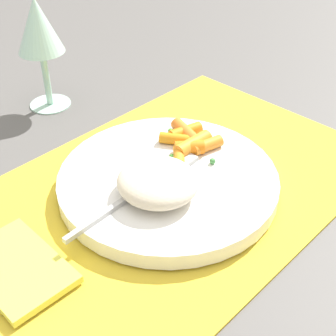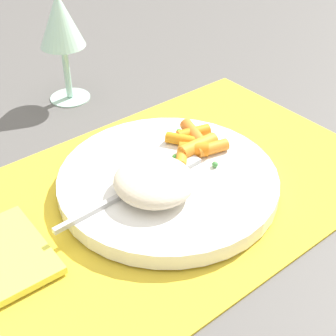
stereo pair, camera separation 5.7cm
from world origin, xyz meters
name	(u,v)px [view 2 (the right image)]	position (x,y,z in m)	size (l,w,h in m)	color
ground_plane	(168,191)	(0.00, 0.00, 0.00)	(2.40, 2.40, 0.00)	#565451
placemat	(168,190)	(0.00, 0.00, 0.00)	(0.52, 0.34, 0.01)	gold
plate	(168,181)	(0.00, 0.00, 0.02)	(0.26, 0.26, 0.02)	white
rice_mound	(154,181)	(-0.03, -0.02, 0.04)	(0.09, 0.09, 0.03)	beige
carrot_portion	(194,143)	(0.06, 0.02, 0.03)	(0.08, 0.08, 0.02)	orange
pea_scatter	(185,148)	(0.05, 0.02, 0.03)	(0.08, 0.09, 0.01)	green
fork	(147,184)	(-0.03, 0.00, 0.03)	(0.20, 0.02, 0.01)	#B9B9B9
wine_glass	(61,24)	(0.03, 0.28, 0.12)	(0.07, 0.07, 0.17)	#B2E0CC
napkin	(7,253)	(-0.20, 0.02, 0.01)	(0.08, 0.11, 0.01)	#EAE54C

